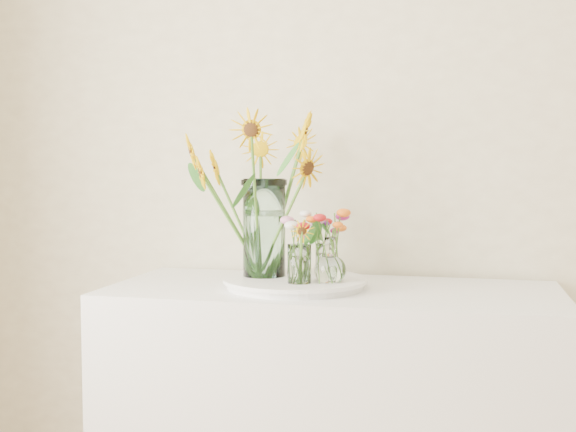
# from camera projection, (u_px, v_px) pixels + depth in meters

# --- Properties ---
(counter) EXTENTS (1.40, 0.60, 0.90)m
(counter) POSITION_uv_depth(u_px,v_px,m) (332.00, 428.00, 2.29)
(counter) COLOR white
(counter) RESTS_ON ground_plane
(tray) EXTENTS (0.43, 0.43, 0.02)m
(tray) POSITION_uv_depth(u_px,v_px,m) (295.00, 284.00, 2.25)
(tray) COLOR white
(tray) RESTS_ON counter
(mason_jar) EXTENTS (0.15, 0.15, 0.32)m
(mason_jar) POSITION_uv_depth(u_px,v_px,m) (264.00, 228.00, 2.29)
(mason_jar) COLOR silver
(mason_jar) RESTS_ON tray
(sunflower_bouquet) EXTENTS (0.79, 0.79, 0.54)m
(sunflower_bouquet) POSITION_uv_depth(u_px,v_px,m) (264.00, 193.00, 2.28)
(sunflower_bouquet) COLOR #E7B304
(sunflower_bouquet) RESTS_ON tray
(small_vase_a) EXTENTS (0.09, 0.09, 0.12)m
(small_vase_a) POSITION_uv_depth(u_px,v_px,m) (299.00, 265.00, 2.16)
(small_vase_a) COLOR white
(small_vase_a) RESTS_ON tray
(wildflower_posy_a) EXTENTS (0.17, 0.17, 0.21)m
(wildflower_posy_a) POSITION_uv_depth(u_px,v_px,m) (299.00, 250.00, 2.15)
(wildflower_posy_a) COLOR orange
(wildflower_posy_a) RESTS_ON tray
(small_vase_b) EXTENTS (0.11, 0.11, 0.14)m
(small_vase_b) POSITION_uv_depth(u_px,v_px,m) (330.00, 260.00, 2.18)
(small_vase_b) COLOR white
(small_vase_b) RESTS_ON tray
(wildflower_posy_b) EXTENTS (0.21, 0.21, 0.23)m
(wildflower_posy_b) POSITION_uv_depth(u_px,v_px,m) (330.00, 246.00, 2.18)
(wildflower_posy_b) COLOR orange
(wildflower_posy_b) RESTS_ON tray
(small_vase_c) EXTENTS (0.08, 0.08, 0.11)m
(small_vase_c) POSITION_uv_depth(u_px,v_px,m) (325.00, 260.00, 2.32)
(small_vase_c) COLOR white
(small_vase_c) RESTS_ON tray
(wildflower_posy_c) EXTENTS (0.21, 0.21, 0.20)m
(wildflower_posy_c) POSITION_uv_depth(u_px,v_px,m) (325.00, 246.00, 2.32)
(wildflower_posy_c) COLOR orange
(wildflower_posy_c) RESTS_ON tray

